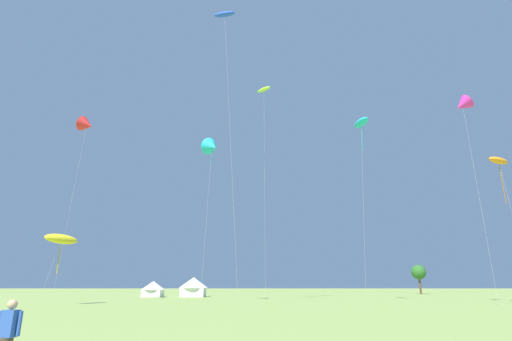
{
  "coord_description": "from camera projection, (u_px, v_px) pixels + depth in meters",
  "views": [
    {
      "loc": [
        -0.17,
        -5.56,
        2.08
      ],
      "look_at": [
        0.0,
        32.0,
        13.07
      ],
      "focal_mm": 27.32,
      "sensor_mm": 36.0,
      "label": 1
    }
  ],
  "objects": [
    {
      "name": "kite_cyan_delta",
      "position": [
        210.0,
        147.0,
        52.63
      ],
      "size": [
        3.47,
        3.52,
        21.36
      ],
      "color": "#1EB7CC",
      "rests_on": "ground"
    },
    {
      "name": "kite_yellow_parafoil",
      "position": [
        59.0,
        239.0,
        42.28
      ],
      "size": [
        3.27,
        4.46,
        7.57
      ],
      "color": "yellow",
      "rests_on": "ground"
    },
    {
      "name": "kite_red_delta",
      "position": [
        85.0,
        125.0,
        53.8
      ],
      "size": [
        2.81,
        2.58,
        24.58
      ],
      "color": "red",
      "rests_on": "ground"
    },
    {
      "name": "kite_lime_parafoil",
      "position": [
        262.0,
        90.0,
        62.66
      ],
      "size": [
        2.7,
        2.57,
        32.71
      ],
      "color": "#99DB2D",
      "rests_on": "ground"
    },
    {
      "name": "kite_magenta_delta",
      "position": [
        460.0,
        105.0,
        46.41
      ],
      "size": [
        2.54,
        2.6,
        23.77
      ],
      "color": "#E02DA3",
      "rests_on": "ground"
    },
    {
      "name": "kite_blue_parafoil",
      "position": [
        223.0,
        15.0,
        52.99
      ],
      "size": [
        4.02,
        3.43,
        37.96
      ],
      "color": "blue",
      "rests_on": "ground"
    },
    {
      "name": "kite_cyan_parafoil",
      "position": [
        359.0,
        123.0,
        53.81
      ],
      "size": [
        2.72,
        3.54,
        24.13
      ],
      "color": "#1EB7CC",
      "rests_on": "ground"
    },
    {
      "name": "kite_orange_parafoil",
      "position": [
        496.0,
        161.0,
        46.02
      ],
      "size": [
        3.58,
        3.63,
        16.65
      ],
      "color": "orange",
      "rests_on": "ground"
    },
    {
      "name": "person_spectator",
      "position": [
        4.0,
        340.0,
        8.95
      ],
      "size": [
        0.57,
        0.3,
        1.73
      ],
      "color": "#473828",
      "rests_on": "ground"
    },
    {
      "name": "festival_tent_center",
      "position": [
        151.0,
        288.0,
        66.38
      ],
      "size": [
        3.96,
        3.96,
        2.58
      ],
      "color": "white",
      "rests_on": "ground"
    },
    {
      "name": "festival_tent_left",
      "position": [
        192.0,
        286.0,
        66.51
      ],
      "size": [
        4.93,
        4.93,
        3.21
      ],
      "color": "white",
      "rests_on": "ground"
    },
    {
      "name": "tree_distant_right",
      "position": [
        416.0,
        272.0,
        85.85
      ],
      "size": [
        3.14,
        3.14,
        6.19
      ],
      "color": "brown",
      "rests_on": "ground"
    }
  ]
}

